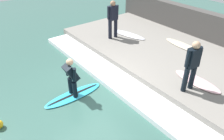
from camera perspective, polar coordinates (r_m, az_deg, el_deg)
ground_plane at (r=7.19m, az=-5.12°, el=-6.85°), size 28.00×28.00×0.00m
concrete_ledge at (r=9.31m, az=14.68°, el=3.37°), size 4.40×10.06×0.37m
back_wall at (r=11.00m, az=23.29°, el=9.71°), size 0.50×10.56×1.56m
wave_foam_crest at (r=7.66m, az=1.78°, el=-3.14°), size 0.98×9.56×0.17m
surfboard_riding at (r=7.27m, az=-10.00°, el=-6.46°), size 2.01×0.54×0.07m
surfer_riding at (r=6.83m, az=-10.59°, el=-1.47°), size 0.44×0.62×1.32m
surfer_waiting_near at (r=6.76m, az=20.20°, el=1.53°), size 0.55×0.29×1.63m
surfboard_waiting_near at (r=7.67m, az=21.30°, el=-2.72°), size 0.60×1.66×0.06m
surfer_waiting_far at (r=9.96m, az=0.24°, el=13.54°), size 0.57×0.28×1.70m
surfboard_waiting_far at (r=10.59m, az=4.38°, el=9.24°), size 0.84×1.87×0.06m
surfboard_spare at (r=9.96m, az=17.95°, el=6.18°), size 0.60×1.82×0.06m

